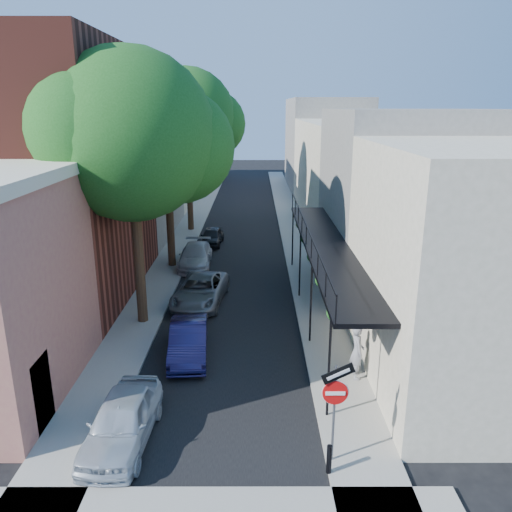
{
  "coord_description": "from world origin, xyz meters",
  "views": [
    {
      "loc": [
        1.13,
        -10.14,
        9.1
      ],
      "look_at": [
        1.15,
        10.88,
        2.8
      ],
      "focal_mm": 35.0,
      "sensor_mm": 36.0,
      "label": 1
    }
  ],
  "objects_px": {
    "parked_car_a": "(122,421)",
    "pedestrian": "(357,351)",
    "parked_car_c": "(201,290)",
    "sign_post": "(335,397)",
    "oak_far": "(193,119)",
    "parked_car_b": "(188,341)",
    "oak_near": "(143,139)",
    "oak_mid": "(174,145)",
    "parked_car_d": "(195,256)",
    "parked_car_e": "(212,236)",
    "bollard": "(329,459)"
  },
  "relations": [
    {
      "from": "parked_car_b",
      "to": "pedestrian",
      "type": "height_order",
      "value": "pedestrian"
    },
    {
      "from": "parked_car_a",
      "to": "parked_car_c",
      "type": "height_order",
      "value": "parked_car_a"
    },
    {
      "from": "oak_far",
      "to": "parked_car_b",
      "type": "xyz_separation_m",
      "value": [
        1.95,
        -20.32,
        -7.61
      ]
    },
    {
      "from": "oak_near",
      "to": "parked_car_c",
      "type": "bearing_deg",
      "value": 47.38
    },
    {
      "from": "parked_car_e",
      "to": "pedestrian",
      "type": "bearing_deg",
      "value": -66.23
    },
    {
      "from": "parked_car_c",
      "to": "parked_car_e",
      "type": "xyz_separation_m",
      "value": [
        -0.35,
        10.67,
        -0.07
      ]
    },
    {
      "from": "bollard",
      "to": "oak_mid",
      "type": "height_order",
      "value": "oak_mid"
    },
    {
      "from": "sign_post",
      "to": "parked_car_a",
      "type": "xyz_separation_m",
      "value": [
        -5.76,
        0.91,
        -1.35
      ]
    },
    {
      "from": "parked_car_a",
      "to": "parked_car_b",
      "type": "bearing_deg",
      "value": 79.31
    },
    {
      "from": "oak_mid",
      "to": "parked_car_a",
      "type": "bearing_deg",
      "value": -87.13
    },
    {
      "from": "oak_far",
      "to": "parked_car_c",
      "type": "relative_size",
      "value": 2.52
    },
    {
      "from": "oak_near",
      "to": "parked_car_c",
      "type": "distance_m",
      "value": 7.73
    },
    {
      "from": "oak_near",
      "to": "parked_car_d",
      "type": "bearing_deg",
      "value": 83.09
    },
    {
      "from": "bollard",
      "to": "parked_car_a",
      "type": "relative_size",
      "value": 0.2
    },
    {
      "from": "oak_mid",
      "to": "parked_car_a",
      "type": "xyz_separation_m",
      "value": [
        0.82,
        -16.34,
        -6.37
      ]
    },
    {
      "from": "bollard",
      "to": "parked_car_a",
      "type": "height_order",
      "value": "parked_car_a"
    },
    {
      "from": "oak_mid",
      "to": "parked_car_e",
      "type": "bearing_deg",
      "value": 71.67
    },
    {
      "from": "sign_post",
      "to": "parked_car_d",
      "type": "bearing_deg",
      "value": 108.07
    },
    {
      "from": "oak_mid",
      "to": "pedestrian",
      "type": "distance_m",
      "value": 16.41
    },
    {
      "from": "sign_post",
      "to": "parked_car_d",
      "type": "distance_m",
      "value": 18.04
    },
    {
      "from": "parked_car_d",
      "to": "oak_mid",
      "type": "bearing_deg",
      "value": 170.07
    },
    {
      "from": "oak_mid",
      "to": "parked_car_b",
      "type": "relative_size",
      "value": 2.6
    },
    {
      "from": "bollard",
      "to": "parked_car_d",
      "type": "distance_m",
      "value": 18.39
    },
    {
      "from": "oak_far",
      "to": "pedestrian",
      "type": "relative_size",
      "value": 6.11
    },
    {
      "from": "oak_far",
      "to": "parked_car_b",
      "type": "height_order",
      "value": "oak_far"
    },
    {
      "from": "parked_car_b",
      "to": "parked_car_c",
      "type": "bearing_deg",
      "value": 86.38
    },
    {
      "from": "parked_car_d",
      "to": "parked_car_e",
      "type": "xyz_separation_m",
      "value": [
        0.56,
        4.87,
        -0.07
      ]
    },
    {
      "from": "sign_post",
      "to": "oak_far",
      "type": "height_order",
      "value": "oak_far"
    },
    {
      "from": "bollard",
      "to": "oak_near",
      "type": "bearing_deg",
      "value": 123.12
    },
    {
      "from": "oak_near",
      "to": "oak_mid",
      "type": "distance_m",
      "value": 8.01
    },
    {
      "from": "oak_near",
      "to": "parked_car_c",
      "type": "height_order",
      "value": "oak_near"
    },
    {
      "from": "parked_car_a",
      "to": "pedestrian",
      "type": "height_order",
      "value": "pedestrian"
    },
    {
      "from": "oak_near",
      "to": "pedestrian",
      "type": "distance_m",
      "value": 11.62
    },
    {
      "from": "parked_car_c",
      "to": "sign_post",
      "type": "bearing_deg",
      "value": -61.3
    },
    {
      "from": "parked_car_a",
      "to": "parked_car_e",
      "type": "relative_size",
      "value": 1.18
    },
    {
      "from": "oak_mid",
      "to": "parked_car_c",
      "type": "distance_m",
      "value": 8.94
    },
    {
      "from": "sign_post",
      "to": "pedestrian",
      "type": "distance_m",
      "value": 4.58
    },
    {
      "from": "parked_car_e",
      "to": "oak_near",
      "type": "bearing_deg",
      "value": -93.02
    },
    {
      "from": "sign_post",
      "to": "parked_car_c",
      "type": "height_order",
      "value": "sign_post"
    },
    {
      "from": "sign_post",
      "to": "parked_car_a",
      "type": "relative_size",
      "value": 0.74
    },
    {
      "from": "sign_post",
      "to": "pedestrian",
      "type": "relative_size",
      "value": 1.53
    },
    {
      "from": "oak_near",
      "to": "parked_car_a",
      "type": "height_order",
      "value": "oak_near"
    },
    {
      "from": "oak_mid",
      "to": "parked_car_e",
      "type": "distance_m",
      "value": 8.16
    },
    {
      "from": "parked_car_b",
      "to": "sign_post",
      "type": "bearing_deg",
      "value": -57.42
    },
    {
      "from": "parked_car_d",
      "to": "parked_car_c",
      "type": "bearing_deg",
      "value": -82.16
    },
    {
      "from": "pedestrian",
      "to": "parked_car_a",
      "type": "bearing_deg",
      "value": 113.61
    },
    {
      "from": "sign_post",
      "to": "bollard",
      "type": "relative_size",
      "value": 3.74
    },
    {
      "from": "parked_car_d",
      "to": "parked_car_e",
      "type": "height_order",
      "value": "parked_car_d"
    },
    {
      "from": "sign_post",
      "to": "oak_near",
      "type": "distance_m",
      "value": 12.77
    },
    {
      "from": "oak_mid",
      "to": "parked_car_d",
      "type": "xyz_separation_m",
      "value": [
        1.0,
        -0.15,
        -6.41
      ]
    }
  ]
}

